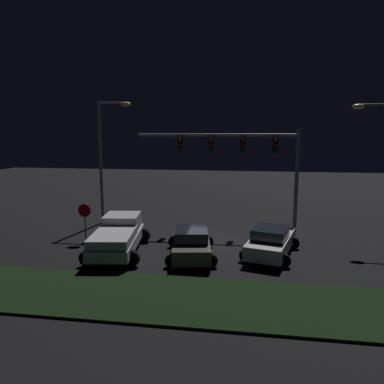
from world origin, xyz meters
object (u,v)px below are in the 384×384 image
at_px(street_lamp_left, 106,148).
at_px(car_sedan_far, 191,243).
at_px(car_sedan, 271,241).
at_px(stop_sign, 85,215).
at_px(pickup_truck, 119,234).
at_px(traffic_signal_gantry, 243,152).

bearing_deg(street_lamp_left, car_sedan_far, -41.95).
bearing_deg(car_sedan, stop_sign, 100.81).
relative_size(pickup_truck, street_lamp_left, 0.67).
bearing_deg(street_lamp_left, car_sedan, -25.91).
bearing_deg(car_sedan, car_sedan_far, 117.21).
bearing_deg(stop_sign, car_sedan_far, -14.35).
height_order(car_sedan, car_sedan_far, same).
distance_m(car_sedan, stop_sign, 10.48).
xyz_separation_m(car_sedan_far, traffic_signal_gantry, (2.45, 5.85, 4.29)).
bearing_deg(traffic_signal_gantry, pickup_truck, -138.13).
height_order(car_sedan, stop_sign, stop_sign).
bearing_deg(car_sedan_far, pickup_truck, 78.34).
bearing_deg(pickup_truck, car_sedan, -93.12).
distance_m(pickup_truck, car_sedan_far, 3.89).
bearing_deg(pickup_truck, traffic_signal_gantry, -56.19).
distance_m(car_sedan, street_lamp_left, 12.77).
xyz_separation_m(car_sedan_far, stop_sign, (-6.43, 1.64, 0.82)).
bearing_deg(car_sedan_far, stop_sign, 66.53).
bearing_deg(car_sedan, pickup_truck, 110.09).
height_order(street_lamp_left, stop_sign, street_lamp_left).
xyz_separation_m(pickup_truck, stop_sign, (-2.54, 1.47, 0.56)).
distance_m(car_sedan, car_sedan_far, 4.08).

